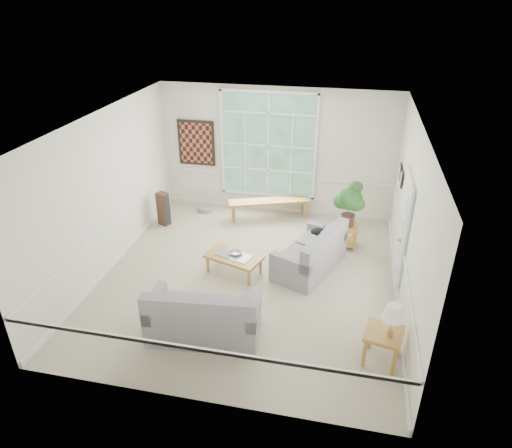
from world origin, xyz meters
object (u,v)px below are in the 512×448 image
(coffee_table, at_px, (234,264))
(end_table, at_px, (345,236))
(loveseat_right, at_px, (310,249))
(side_table, at_px, (382,346))
(loveseat_front, at_px, (204,310))

(coffee_table, bearing_deg, end_table, 53.43)
(loveseat_right, height_order, side_table, loveseat_right)
(loveseat_right, distance_m, loveseat_front, 2.64)
(side_table, bearing_deg, loveseat_right, 120.21)
(side_table, bearing_deg, loveseat_front, 179.47)
(loveseat_front, height_order, end_table, loveseat_front)
(loveseat_front, height_order, side_table, loveseat_front)
(end_table, bearing_deg, loveseat_front, -122.40)
(end_table, bearing_deg, coffee_table, -144.02)
(loveseat_front, bearing_deg, coffee_table, 83.38)
(end_table, xyz_separation_m, side_table, (0.66, -3.29, 0.02))
(loveseat_right, xyz_separation_m, side_table, (1.31, -2.25, -0.17))
(loveseat_front, distance_m, side_table, 2.73)
(loveseat_front, bearing_deg, loveseat_right, 51.66)
(loveseat_right, bearing_deg, end_table, 79.93)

